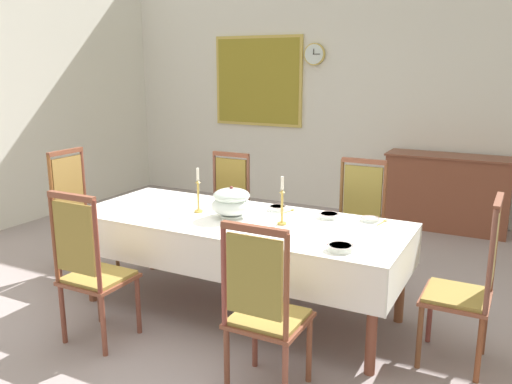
{
  "coord_description": "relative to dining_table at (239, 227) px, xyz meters",
  "views": [
    {
      "loc": [
        1.95,
        -3.33,
        1.93
      ],
      "look_at": [
        0.18,
        0.06,
        1.02
      ],
      "focal_mm": 37.14,
      "sensor_mm": 36.0,
      "label": 1
    }
  ],
  "objects": [
    {
      "name": "chair_north_b",
      "position": [
        0.68,
        0.91,
        -0.13
      ],
      "size": [
        0.44,
        0.42,
        1.14
      ],
      "rotation": [
        0.0,
        0.0,
        3.14
      ],
      "color": "brown",
      "rests_on": "ground"
    },
    {
      "name": "mounted_clock",
      "position": [
        -0.7,
        3.32,
        1.38
      ],
      "size": [
        0.29,
        0.06,
        0.29
      ],
      "color": "#D1B251"
    },
    {
      "name": "bowl_near_left",
      "position": [
        0.17,
        0.35,
        0.1
      ],
      "size": [
        0.15,
        0.15,
        0.04
      ],
      "color": "white",
      "rests_on": "tablecloth"
    },
    {
      "name": "framed_painting",
      "position": [
        -1.55,
        3.33,
        1.01
      ],
      "size": [
        1.35,
        0.05,
        1.24
      ],
      "color": "#D1B251"
    },
    {
      "name": "bowl_far_right",
      "position": [
        0.94,
        -0.35,
        0.1
      ],
      "size": [
        0.17,
        0.17,
        0.04
      ],
      "color": "white",
      "rests_on": "tablecloth"
    },
    {
      "name": "dining_table",
      "position": [
        0.0,
        0.0,
        0.0
      ],
      "size": [
        2.58,
        1.01,
        0.77
      ],
      "color": "brown",
      "rests_on": "ground"
    },
    {
      "name": "chair_south_a",
      "position": [
        -0.67,
        -0.91,
        -0.14
      ],
      "size": [
        0.44,
        0.42,
        1.12
      ],
      "color": "brown",
      "rests_on": "ground"
    },
    {
      "name": "bowl_near_right",
      "position": [
        0.93,
        0.4,
        0.09
      ],
      "size": [
        0.14,
        0.14,
        0.03
      ],
      "color": "white",
      "rests_on": "tablecloth"
    },
    {
      "name": "chair_north_a",
      "position": [
        -0.67,
        0.91,
        -0.15
      ],
      "size": [
        0.44,
        0.42,
        1.09
      ],
      "rotation": [
        0.0,
        0.0,
        3.14
      ],
      "color": "brown",
      "rests_on": "ground"
    },
    {
      "name": "sideboard",
      "position": [
        1.13,
        3.08,
        -0.25
      ],
      "size": [
        1.44,
        0.48,
        0.9
      ],
      "rotation": [
        0.0,
        0.0,
        3.14
      ],
      "color": "brown",
      "rests_on": "ground"
    },
    {
      "name": "chair_head_east",
      "position": [
        1.7,
        0.0,
        -0.13
      ],
      "size": [
        0.42,
        0.44,
        1.15
      ],
      "rotation": [
        0.0,
        0.0,
        1.57
      ],
      "color": "brown",
      "rests_on": "ground"
    },
    {
      "name": "spoon_primary",
      "position": [
        0.28,
        0.37,
        0.08
      ],
      "size": [
        0.06,
        0.17,
        0.01
      ],
      "rotation": [
        0.0,
        0.0,
        -0.26
      ],
      "color": "gold",
      "rests_on": "tablecloth"
    },
    {
      "name": "chair_head_west",
      "position": [
        -1.7,
        0.0,
        -0.12
      ],
      "size": [
        0.42,
        0.44,
        1.18
      ],
      "rotation": [
        0.0,
        0.0,
        -1.57
      ],
      "color": "brown",
      "rests_on": "ground"
    },
    {
      "name": "ground",
      "position": [
        0.0,
        -0.12,
        -0.72
      ],
      "size": [
        7.18,
        6.95,
        0.04
      ],
      "primitive_type": "cube",
      "color": "#9D8D8C"
    },
    {
      "name": "bowl_far_left",
      "position": [
        0.62,
        0.33,
        0.1
      ],
      "size": [
        0.16,
        0.16,
        0.04
      ],
      "color": "white",
      "rests_on": "tablecloth"
    },
    {
      "name": "candlestick_east",
      "position": [
        0.37,
        0.0,
        0.22
      ],
      "size": [
        0.07,
        0.07,
        0.36
      ],
      "color": "gold",
      "rests_on": "tablecloth"
    },
    {
      "name": "chair_south_b",
      "position": [
        0.68,
        -0.91,
        -0.15
      ],
      "size": [
        0.44,
        0.42,
        1.1
      ],
      "color": "brown",
      "rests_on": "ground"
    },
    {
      "name": "spoon_secondary",
      "position": [
        1.03,
        0.42,
        0.08
      ],
      "size": [
        0.05,
        0.18,
        0.01
      ],
      "rotation": [
        0.0,
        0.0,
        -0.17
      ],
      "color": "gold",
      "rests_on": "tablecloth"
    },
    {
      "name": "back_wall",
      "position": [
        0.0,
        3.4,
        1.01
      ],
      "size": [
        7.18,
        0.08,
        3.43
      ],
      "primitive_type": "cube",
      "color": "white",
      "rests_on": "ground"
    },
    {
      "name": "candlestick_west",
      "position": [
        -0.37,
        0.0,
        0.22
      ],
      "size": [
        0.07,
        0.07,
        0.36
      ],
      "color": "gold",
      "rests_on": "tablecloth"
    },
    {
      "name": "tablecloth",
      "position": [
        0.0,
        0.0,
        -0.0
      ],
      "size": [
        2.6,
        1.03,
        0.32
      ],
      "color": "white",
      "rests_on": "dining_table"
    },
    {
      "name": "soup_tureen",
      "position": [
        -0.06,
        0.0,
        0.2
      ],
      "size": [
        0.32,
        0.32,
        0.25
      ],
      "color": "white",
      "rests_on": "tablecloth"
    }
  ]
}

